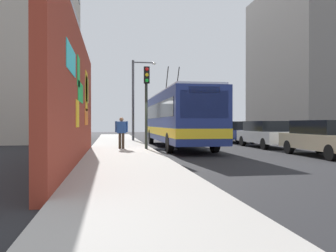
{
  "coord_description": "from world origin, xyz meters",
  "views": [
    {
      "loc": [
        -17.1,
        2.15,
        1.46
      ],
      "look_at": [
        2.86,
        -1.17,
        1.29
      ],
      "focal_mm": 37.12,
      "sensor_mm": 36.0,
      "label": 1
    }
  ],
  "objects_px": {
    "parked_car_navy": "(233,131)",
    "parked_car_dark_gray": "(211,130)",
    "traffic_light": "(146,93)",
    "street_lamp": "(136,94)",
    "parked_car_champagne": "(324,137)",
    "city_bus": "(177,117)",
    "pedestrian_midblock": "(121,130)",
    "parked_car_white": "(266,133)"
  },
  "relations": [
    {
      "from": "city_bus",
      "to": "street_lamp",
      "type": "relative_size",
      "value": 2.01
    },
    {
      "from": "parked_car_white",
      "to": "street_lamp",
      "type": "xyz_separation_m",
      "value": [
        6.95,
        7.23,
        2.84
      ]
    },
    {
      "from": "parked_car_champagne",
      "to": "parked_car_navy",
      "type": "xyz_separation_m",
      "value": [
        11.27,
        0.0,
        -0.0
      ]
    },
    {
      "from": "parked_car_dark_gray",
      "to": "parked_car_white",
      "type": "bearing_deg",
      "value": 180.0
    },
    {
      "from": "pedestrian_midblock",
      "to": "parked_car_dark_gray",
      "type": "bearing_deg",
      "value": -33.67
    },
    {
      "from": "pedestrian_midblock",
      "to": "traffic_light",
      "type": "height_order",
      "value": "traffic_light"
    },
    {
      "from": "parked_car_navy",
      "to": "street_lamp",
      "type": "bearing_deg",
      "value": 78.75
    },
    {
      "from": "parked_car_champagne",
      "to": "traffic_light",
      "type": "distance_m",
      "value": 8.53
    },
    {
      "from": "parked_car_navy",
      "to": "parked_car_dark_gray",
      "type": "distance_m",
      "value": 5.84
    },
    {
      "from": "street_lamp",
      "to": "pedestrian_midblock",
      "type": "bearing_deg",
      "value": 170.88
    },
    {
      "from": "parked_car_dark_gray",
      "to": "parked_car_navy",
      "type": "bearing_deg",
      "value": 180.0
    },
    {
      "from": "parked_car_navy",
      "to": "street_lamp",
      "type": "relative_size",
      "value": 0.73
    },
    {
      "from": "parked_car_champagne",
      "to": "parked_car_navy",
      "type": "relative_size",
      "value": 1.08
    },
    {
      "from": "parked_car_dark_gray",
      "to": "pedestrian_midblock",
      "type": "distance_m",
      "value": 15.5
    },
    {
      "from": "parked_car_dark_gray",
      "to": "pedestrian_midblock",
      "type": "bearing_deg",
      "value": 146.33
    },
    {
      "from": "traffic_light",
      "to": "city_bus",
      "type": "bearing_deg",
      "value": -36.47
    },
    {
      "from": "parked_car_dark_gray",
      "to": "street_lamp",
      "type": "distance_m",
      "value": 8.93
    },
    {
      "from": "parked_car_dark_gray",
      "to": "city_bus",
      "type": "bearing_deg",
      "value": 153.48
    },
    {
      "from": "parked_car_white",
      "to": "pedestrian_midblock",
      "type": "distance_m",
      "value": 8.73
    },
    {
      "from": "city_bus",
      "to": "parked_car_white",
      "type": "xyz_separation_m",
      "value": [
        -0.93,
        -5.2,
        -0.97
      ]
    },
    {
      "from": "city_bus",
      "to": "parked_car_dark_gray",
      "type": "bearing_deg",
      "value": -26.52
    },
    {
      "from": "parked_car_navy",
      "to": "street_lamp",
      "type": "distance_m",
      "value": 7.9
    },
    {
      "from": "parked_car_champagne",
      "to": "parked_car_navy",
      "type": "height_order",
      "value": "same"
    },
    {
      "from": "street_lamp",
      "to": "parked_car_dark_gray",
      "type": "bearing_deg",
      "value": -58.66
    },
    {
      "from": "parked_car_navy",
      "to": "traffic_light",
      "type": "bearing_deg",
      "value": 135.55
    },
    {
      "from": "parked_car_champagne",
      "to": "street_lamp",
      "type": "bearing_deg",
      "value": 29.63
    },
    {
      "from": "city_bus",
      "to": "traffic_light",
      "type": "relative_size",
      "value": 2.93
    },
    {
      "from": "parked_car_dark_gray",
      "to": "street_lamp",
      "type": "xyz_separation_m",
      "value": [
        -4.4,
        7.23,
        2.85
      ]
    },
    {
      "from": "city_bus",
      "to": "traffic_light",
      "type": "bearing_deg",
      "value": 143.53
    },
    {
      "from": "traffic_light",
      "to": "street_lamp",
      "type": "bearing_deg",
      "value": -0.79
    },
    {
      "from": "parked_car_navy",
      "to": "parked_car_dark_gray",
      "type": "height_order",
      "value": "same"
    },
    {
      "from": "parked_car_champagne",
      "to": "parked_car_dark_gray",
      "type": "distance_m",
      "value": 17.11
    },
    {
      "from": "pedestrian_midblock",
      "to": "parked_car_champagne",
      "type": "bearing_deg",
      "value": -116.12
    },
    {
      "from": "parked_car_white",
      "to": "traffic_light",
      "type": "bearing_deg",
      "value": 105.06
    },
    {
      "from": "parked_car_white",
      "to": "parked_car_dark_gray",
      "type": "distance_m",
      "value": 11.35
    },
    {
      "from": "parked_car_white",
      "to": "traffic_light",
      "type": "distance_m",
      "value": 7.9
    },
    {
      "from": "pedestrian_midblock",
      "to": "street_lamp",
      "type": "xyz_separation_m",
      "value": [
        8.49,
        -1.36,
        2.59
      ]
    },
    {
      "from": "parked_car_white",
      "to": "street_lamp",
      "type": "height_order",
      "value": "street_lamp"
    },
    {
      "from": "traffic_light",
      "to": "pedestrian_midblock",
      "type": "bearing_deg",
      "value": 70.6
    },
    {
      "from": "parked_car_dark_gray",
      "to": "street_lamp",
      "type": "relative_size",
      "value": 0.74
    },
    {
      "from": "traffic_light",
      "to": "street_lamp",
      "type": "relative_size",
      "value": 0.69
    },
    {
      "from": "parked_car_navy",
      "to": "parked_car_dark_gray",
      "type": "bearing_deg",
      "value": -0.0
    }
  ]
}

